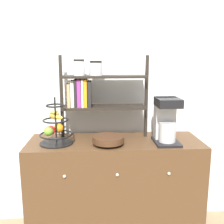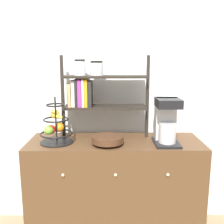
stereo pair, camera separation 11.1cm
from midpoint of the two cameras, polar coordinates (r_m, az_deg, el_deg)
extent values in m
cube|color=silver|center=(2.29, 1.96, 7.40)|extent=(7.00, 0.05, 2.60)
cube|color=#4C331E|center=(2.26, 2.09, -16.26)|extent=(1.38, 0.47, 0.82)
sphere|color=#B2AD8C|center=(1.96, -9.00, -13.44)|extent=(0.02, 0.02, 0.02)
sphere|color=#B2AD8C|center=(1.94, 2.45, -13.57)|extent=(0.02, 0.02, 0.02)
sphere|color=#B2AD8C|center=(2.00, 13.68, -13.18)|extent=(0.02, 0.02, 0.02)
cube|color=black|center=(2.08, 13.22, -6.50)|extent=(0.18, 0.26, 0.02)
cube|color=#B7B7BC|center=(2.10, 12.99, -1.33)|extent=(0.16, 0.10, 0.34)
cylinder|color=#B7B7BC|center=(2.04, 13.48, -4.48)|extent=(0.13, 0.13, 0.15)
cube|color=black|center=(2.00, 13.72, 1.94)|extent=(0.18, 0.21, 0.06)
cylinder|color=black|center=(2.09, -10.43, -6.45)|extent=(0.26, 0.26, 0.01)
cylinder|color=black|center=(2.04, -10.61, -1.61)|extent=(0.01, 0.01, 0.35)
torus|color=black|center=(2.07, -10.50, -4.65)|extent=(0.25, 0.25, 0.01)
torus|color=black|center=(2.04, -10.61, -1.61)|extent=(0.20, 0.20, 0.01)
torus|color=black|center=(2.02, -10.73, 1.51)|extent=(0.14, 0.14, 0.01)
sphere|color=red|center=(2.05, -11.61, -3.75)|extent=(0.07, 0.07, 0.07)
sphere|color=#6BAD33|center=(2.04, -12.09, -3.90)|extent=(0.07, 0.07, 0.07)
sphere|color=orange|center=(2.10, -9.95, -3.30)|extent=(0.08, 0.08, 0.08)
ellipsoid|color=yellow|center=(2.06, -10.60, -0.86)|extent=(0.14, 0.12, 0.04)
sphere|color=gold|center=(2.07, -10.84, -0.45)|extent=(0.07, 0.07, 0.07)
cylinder|color=#422819|center=(2.00, 0.62, -6.87)|extent=(0.13, 0.13, 0.02)
cylinder|color=#422819|center=(1.99, 0.62, -5.92)|extent=(0.24, 0.24, 0.05)
cube|color=black|center=(2.15, -9.22, 3.18)|extent=(0.02, 0.02, 0.67)
cube|color=black|center=(2.16, 9.18, 3.19)|extent=(0.02, 0.02, 0.67)
cube|color=black|center=(2.14, -0.01, 1.10)|extent=(0.66, 0.20, 0.02)
cube|color=black|center=(2.11, -0.01, 7.74)|extent=(0.66, 0.20, 0.02)
cube|color=tan|center=(2.14, -7.57, 3.73)|extent=(0.02, 0.16, 0.18)
cube|color=white|center=(2.14, -6.87, 4.07)|extent=(0.03, 0.13, 0.21)
cube|color=black|center=(2.13, -6.19, 4.23)|extent=(0.02, 0.16, 0.22)
cube|color=#8C338C|center=(2.13, -5.45, 4.24)|extent=(0.03, 0.16, 0.22)
cube|color=white|center=(2.13, -4.73, 4.24)|extent=(0.02, 0.16, 0.22)
cube|color=orange|center=(2.13, -4.10, 4.24)|extent=(0.03, 0.15, 0.22)
cube|color=black|center=(2.13, -3.25, 4.04)|extent=(0.03, 0.16, 0.20)
cylinder|color=silver|center=(2.12, -5.49, 9.44)|extent=(0.09, 0.09, 0.11)
cylinder|color=black|center=(2.11, -5.52, 11.15)|extent=(0.08, 0.08, 0.02)
cylinder|color=#ADB2B7|center=(2.11, -1.84, 9.31)|extent=(0.11, 0.11, 0.10)
cylinder|color=black|center=(2.11, -1.85, 10.87)|extent=(0.10, 0.10, 0.02)
camera|label=1|loc=(0.06, -88.44, 0.32)|focal=42.00mm
camera|label=2|loc=(0.06, 91.56, -0.32)|focal=42.00mm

